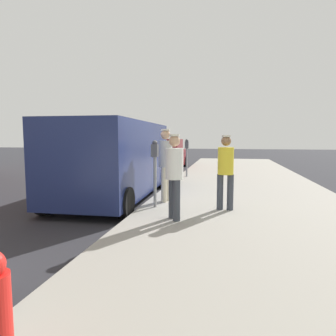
{
  "coord_description": "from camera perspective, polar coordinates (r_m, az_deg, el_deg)",
  "views": [
    {
      "loc": [
        2.93,
        -6.98,
        1.73
      ],
      "look_at": [
        1.65,
        -0.46,
        1.05
      ],
      "focal_mm": 31.93,
      "sensor_mm": 36.0,
      "label": 1
    }
  ],
  "objects": [
    {
      "name": "parked_sedan_ahead",
      "position": [
        16.41,
        -0.51,
        2.39
      ],
      "size": [
        1.95,
        4.41,
        1.65
      ],
      "color": "maroon",
      "rests_on": "ground"
    },
    {
      "name": "pedestrian_in_yellow",
      "position": [
        6.58,
        10.94,
        0.07
      ],
      "size": [
        0.36,
        0.34,
        1.63
      ],
      "color": "#383D47",
      "rests_on": "sidewalk_slab"
    },
    {
      "name": "ground_plane",
      "position": [
        7.76,
        -11.46,
        -7.15
      ],
      "size": [
        80.0,
        80.0,
        0.0
      ],
      "primitive_type": "plane",
      "color": "#2D2D33"
    },
    {
      "name": "sidewalk_slab",
      "position": [
        7.2,
        15.49,
        -7.67
      ],
      "size": [
        5.0,
        32.0,
        0.15
      ],
      "primitive_type": "cube",
      "color": "#9E998E",
      "rests_on": "ground"
    },
    {
      "name": "parking_meter_near",
      "position": [
        6.73,
        -2.51,
        1.16
      ],
      "size": [
        0.14,
        0.18,
        1.52
      ],
      "color": "gray",
      "rests_on": "sidewalk_slab"
    },
    {
      "name": "pedestrian_in_white",
      "position": [
        5.69,
        1.22,
        -0.65
      ],
      "size": [
        0.34,
        0.34,
        1.64
      ],
      "color": "#383D47",
      "rests_on": "sidewalk_slab"
    },
    {
      "name": "pedestrian_in_gray",
      "position": [
        7.34,
        -0.48,
        1.56
      ],
      "size": [
        0.34,
        0.36,
        1.79
      ],
      "color": "beige",
      "rests_on": "sidewalk_slab"
    },
    {
      "name": "parked_van",
      "position": [
        8.56,
        -10.0,
        1.9
      ],
      "size": [
        2.21,
        5.24,
        2.15
      ],
      "color": "navy",
      "rests_on": "ground"
    },
    {
      "name": "parking_meter_far",
      "position": [
        12.13,
        3.61,
        3.22
      ],
      "size": [
        0.14,
        0.18,
        1.52
      ],
      "color": "gray",
      "rests_on": "sidewalk_slab"
    }
  ]
}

